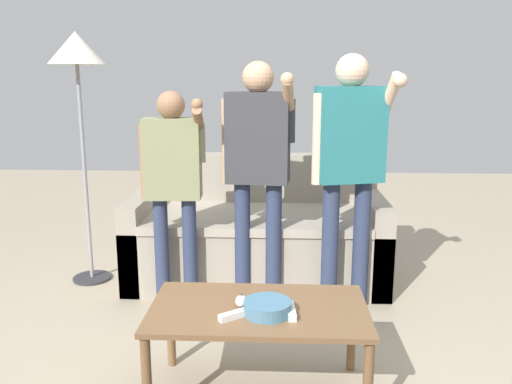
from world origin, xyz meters
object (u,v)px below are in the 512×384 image
at_px(couch, 257,236).
at_px(coffee_table, 259,318).
at_px(game_remote_nunchuk, 241,301).
at_px(player_right, 349,154).
at_px(snack_bowl, 268,308).
at_px(player_left, 173,175).
at_px(floor_lamp, 77,63).
at_px(player_center, 258,156).
at_px(game_remote_wand_near, 236,314).
at_px(game_remote_wand_far, 291,311).

relative_size(couch, coffee_table, 1.85).
height_order(game_remote_nunchuk, player_right, player_right).
relative_size(snack_bowl, player_left, 0.15).
bearing_deg(floor_lamp, player_left, -30.35).
distance_m(game_remote_nunchuk, player_center, 1.16).
relative_size(snack_bowl, player_right, 0.13).
distance_m(couch, snack_bowl, 1.64).
xyz_separation_m(couch, player_left, (-0.51, -0.58, 0.57)).
xyz_separation_m(player_right, game_remote_wand_near, (-0.62, -1.12, -0.56)).
bearing_deg(player_right, game_remote_nunchuk, -121.31).
xyz_separation_m(player_center, game_remote_wand_far, (0.20, -1.12, -0.53)).
height_order(couch, game_remote_nunchuk, couch).
height_order(game_remote_nunchuk, floor_lamp, floor_lamp).
height_order(player_right, game_remote_wand_near, player_right).
xyz_separation_m(snack_bowl, floor_lamp, (-1.36, 1.48, 1.10)).
xyz_separation_m(couch, player_right, (0.60, -0.56, 0.71)).
height_order(floor_lamp, player_right, floor_lamp).
height_order(snack_bowl, game_remote_wand_near, snack_bowl).
distance_m(couch, game_remote_wand_near, 1.68).
xyz_separation_m(coffee_table, game_remote_wand_far, (0.15, -0.07, 0.07)).
bearing_deg(couch, player_left, -131.34).
bearing_deg(floor_lamp, game_remote_nunchuk, -48.57).
relative_size(game_remote_nunchuk, player_right, 0.05).
xyz_separation_m(floor_lamp, game_remote_wand_far, (1.46, -1.48, -1.12)).
height_order(player_left, player_right, player_right).
xyz_separation_m(couch, coffee_table, (0.07, -1.56, 0.08)).
distance_m(couch, coffee_table, 1.56).
bearing_deg(couch, game_remote_nunchuk, -90.31).
bearing_deg(floor_lamp, player_right, -12.48).
bearing_deg(snack_bowl, couch, 94.05).
bearing_deg(couch, game_remote_wand_near, -90.80).
relative_size(player_right, game_remote_wand_far, 9.83).
bearing_deg(game_remote_wand_far, couch, 97.72).
bearing_deg(player_right, game_remote_wand_near, -118.98).
height_order(game_remote_wand_near, game_remote_wand_far, same).
bearing_deg(floor_lamp, player_center, -15.85).
distance_m(game_remote_nunchuk, player_left, 1.17).
bearing_deg(snack_bowl, game_remote_wand_near, -161.97).
relative_size(couch, player_left, 1.32).
relative_size(floor_lamp, player_right, 1.10).
relative_size(game_remote_wand_near, game_remote_wand_far, 0.92).
height_order(player_center, player_right, player_right).
distance_m(player_center, game_remote_wand_near, 1.28).
xyz_separation_m(coffee_table, player_right, (0.52, 1.01, 0.63)).
xyz_separation_m(snack_bowl, player_left, (-0.62, 1.05, 0.40)).
bearing_deg(player_center, player_left, -172.56).
bearing_deg(player_right, player_center, 175.32).
distance_m(game_remote_nunchuk, game_remote_wand_near, 0.13).
distance_m(game_remote_wand_near, game_remote_wand_far, 0.25).
relative_size(player_center, game_remote_wand_near, 10.44).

